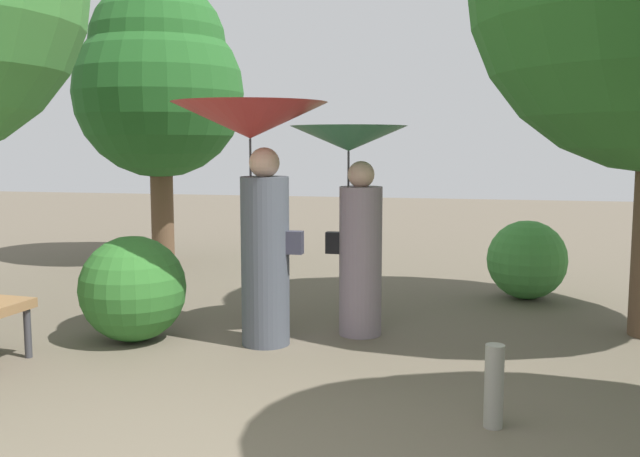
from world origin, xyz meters
The scene contains 6 objects.
person_left centered at (-0.47, 2.67, 1.58)m, with size 1.36×1.36×2.13m.
person_right centered at (0.32, 3.18, 1.32)m, with size 1.07×1.07×1.94m.
tree_near_left centered at (-3.19, 6.61, 2.73)m, with size 2.49×2.49×4.18m.
bush_path_right centered at (2.01, 5.10, 0.45)m, with size 0.91×0.91×0.91m, color #428C3D.
bush_behind_bench centered at (-1.58, 2.52, 0.48)m, with size 0.96×0.96×0.96m, color #2D6B28.
path_marker_post centered at (1.56, 1.18, 0.27)m, with size 0.12×0.12×0.53m, color gray.
Camera 1 is at (1.41, -3.26, 1.78)m, focal length 39.87 mm.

